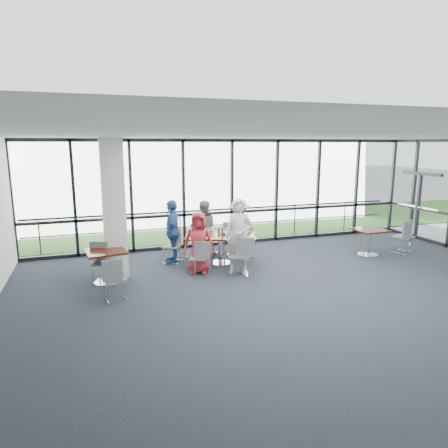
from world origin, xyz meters
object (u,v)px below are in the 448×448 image
object	(u,v)px
diner_far_left	(203,228)
diner_near_left	(199,243)
side_table_left	(106,256)
chair_spare_r	(403,237)
chair_main_fr	(236,239)
diner_near_right	(239,237)
chair_main_nr	(239,256)
diner_end	(173,232)
chair_spare_lb	(103,263)
chair_main_fl	(209,238)
chair_main_nl	(198,258)
main_table	(220,240)
chair_main_end	(172,246)
chair_spare_la	(115,279)
side_table_right	(370,234)
diner_far_right	(239,227)
structural_column	(114,209)

from	to	relation	value
diner_far_left	diner_near_left	bearing A→B (deg)	83.10
side_table_left	chair_spare_r	world-z (taller)	chair_spare_r
chair_main_fr	chair_spare_r	xyz separation A→B (m)	(4.53, -1.40, 0.04)
diner_near_right	chair_main_fr	world-z (taller)	diner_near_right
chair_main_nr	chair_spare_r	xyz separation A→B (m)	(5.08, 0.30, 0.02)
diner_end	chair_spare_lb	distance (m)	2.07
diner_near_left	chair_main_fl	world-z (taller)	diner_near_left
diner_near_right	chair_main_nl	distance (m)	1.09
main_table	chair_main_end	xyz separation A→B (m)	(-1.16, 0.49, -0.18)
diner_end	chair_main_fl	size ratio (longest dim) A/B	1.76
chair_main_fl	diner_near_right	bearing A→B (deg)	130.30
diner_end	chair_main_fl	distance (m)	1.26
chair_main_fl	chair_spare_lb	distance (m)	3.23
diner_far_left	chair_main_fr	xyz separation A→B (m)	(0.87, -0.24, -0.33)
diner_end	chair_spare_r	world-z (taller)	diner_end
chair_spare_r	chair_main_nr	bearing A→B (deg)	166.81
diner_near_left	chair_spare_la	world-z (taller)	diner_near_left
diner_end	chair_main_nr	world-z (taller)	diner_end
side_table_left	side_table_right	distance (m)	7.00
main_table	diner_near_left	distance (m)	0.92
main_table	chair_spare_lb	size ratio (longest dim) A/B	2.31
diner_near_left	diner_far_left	size ratio (longest dim) A/B	0.97
diner_near_right	chair_main_fr	size ratio (longest dim) A/B	2.08
side_table_left	chair_main_nl	bearing A→B (deg)	-2.01
side_table_right	chair_main_fl	xyz separation A→B (m)	(-4.17, 1.57, -0.15)
side_table_left	chair_main_fr	world-z (taller)	chair_main_fr
side_table_left	chair_spare_lb	distance (m)	0.22
main_table	diner_near_right	bearing A→B (deg)	-59.57
chair_spare_la	chair_spare_lb	xyz separation A→B (m)	(-0.16, 1.14, 0.01)
chair_main_nl	chair_main_fr	size ratio (longest dim) A/B	0.94
side_table_right	diner_near_right	size ratio (longest dim) A/B	0.45
chair_main_nr	chair_spare_r	bearing A→B (deg)	26.54
chair_main_nl	chair_main_nr	bearing A→B (deg)	-3.86
chair_spare_lb	diner_near_left	bearing A→B (deg)	-158.64
chair_main_end	chair_main_fl	bearing A→B (deg)	142.99
diner_near_right	side_table_left	bearing A→B (deg)	-153.86
diner_far_right	chair_main_nr	size ratio (longest dim) A/B	1.71
chair_main_nl	chair_main_fr	bearing A→B (deg)	60.10
main_table	chair_main_nr	world-z (taller)	chair_main_nr
side_table_right	chair_main_end	world-z (taller)	chair_main_end
structural_column	chair_main_end	world-z (taller)	structural_column
diner_far_right	diner_end	xyz separation A→B (m)	(-1.88, -0.12, 0.04)
chair_main_nl	chair_spare_la	distance (m)	2.21
chair_spare_la	chair_spare_lb	world-z (taller)	chair_spare_lb
chair_spare_r	chair_main_fr	bearing A→B (deg)	146.21
chair_main_fl	chair_spare_la	size ratio (longest dim) A/B	1.11
chair_main_fl	chair_main_fr	size ratio (longest dim) A/B	1.08
diner_near_left	diner_far_right	size ratio (longest dim) A/B	0.94
chair_main_nr	chair_main_nl	bearing A→B (deg)	-177.68
diner_far_left	chair_spare_r	xyz separation A→B (m)	(5.39, -1.64, -0.29)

